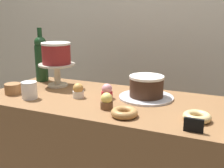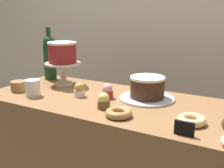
# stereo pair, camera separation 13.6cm
# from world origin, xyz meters

# --- Properties ---
(back_wall) EXTENTS (6.00, 0.05, 2.60)m
(back_wall) POSITION_xyz_m (0.00, 0.86, 1.30)
(back_wall) COLOR beige
(back_wall) RESTS_ON ground_plane
(cake_stand_pedestal) EXTENTS (0.21, 0.21, 0.13)m
(cake_stand_pedestal) POSITION_xyz_m (-0.39, 0.11, 0.99)
(cake_stand_pedestal) COLOR beige
(cake_stand_pedestal) RESTS_ON display_counter
(white_layer_cake) EXTENTS (0.16, 0.16, 0.12)m
(white_layer_cake) POSITION_xyz_m (-0.39, 0.11, 1.09)
(white_layer_cake) COLOR maroon
(white_layer_cake) RESTS_ON cake_stand_pedestal
(silver_serving_platter) EXTENTS (0.27, 0.27, 0.01)m
(silver_serving_platter) POSITION_xyz_m (0.14, 0.09, 0.91)
(silver_serving_platter) COLOR silver
(silver_serving_platter) RESTS_ON display_counter
(chocolate_round_cake) EXTENTS (0.17, 0.17, 0.10)m
(chocolate_round_cake) POSITION_xyz_m (0.14, 0.09, 0.97)
(chocolate_round_cake) COLOR #3D2619
(chocolate_round_cake) RESTS_ON silver_serving_platter
(wine_bottle_green) EXTENTS (0.08, 0.08, 0.33)m
(wine_bottle_green) POSITION_xyz_m (-0.56, 0.18, 1.05)
(wine_bottle_green) COLOR #193D1E
(wine_bottle_green) RESTS_ON display_counter
(cupcake_caramel) EXTENTS (0.06, 0.06, 0.07)m
(cupcake_caramel) POSITION_xyz_m (-0.17, -0.03, 0.94)
(cupcake_caramel) COLOR white
(cupcake_caramel) RESTS_ON display_counter
(cupcake_strawberry) EXTENTS (0.06, 0.06, 0.07)m
(cupcake_strawberry) POSITION_xyz_m (-0.03, 0.01, 0.94)
(cupcake_strawberry) COLOR red
(cupcake_strawberry) RESTS_ON display_counter
(cupcake_lemon) EXTENTS (0.06, 0.06, 0.07)m
(cupcake_lemon) POSITION_xyz_m (0.03, -0.13, 0.94)
(cupcake_lemon) COLOR brown
(cupcake_lemon) RESTS_ON display_counter
(donut_glazed) EXTENTS (0.11, 0.11, 0.03)m
(donut_glazed) POSITION_xyz_m (0.42, -0.11, 0.92)
(donut_glazed) COLOR #E0C17F
(donut_glazed) RESTS_ON display_counter
(donut_maple) EXTENTS (0.11, 0.11, 0.03)m
(donut_maple) POSITION_xyz_m (0.14, -0.18, 0.92)
(donut_maple) COLOR #B27F47
(donut_maple) RESTS_ON display_counter
(cookie_stack) EXTENTS (0.08, 0.08, 0.05)m
(cookie_stack) POSITION_xyz_m (-0.52, -0.12, 0.93)
(cookie_stack) COLOR olive
(cookie_stack) RESTS_ON display_counter
(price_sign_chalkboard) EXTENTS (0.07, 0.01, 0.05)m
(price_sign_chalkboard) POSITION_xyz_m (0.42, -0.23, 0.93)
(price_sign_chalkboard) COLOR black
(price_sign_chalkboard) RESTS_ON display_counter
(coffee_cup_ceramic) EXTENTS (0.08, 0.08, 0.08)m
(coffee_cup_ceramic) POSITION_xyz_m (-0.38, -0.15, 0.95)
(coffee_cup_ceramic) COLOR white
(coffee_cup_ceramic) RESTS_ON display_counter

